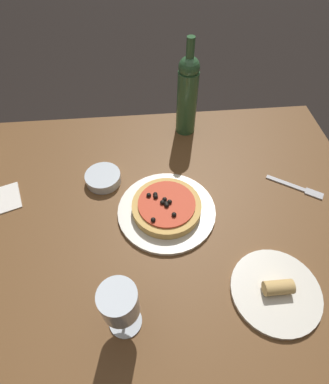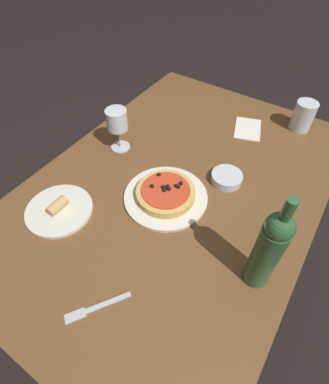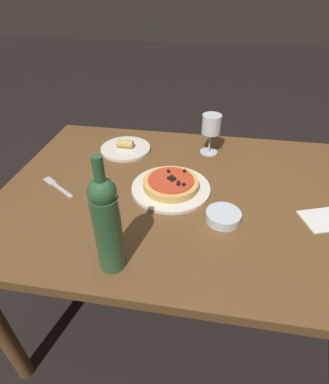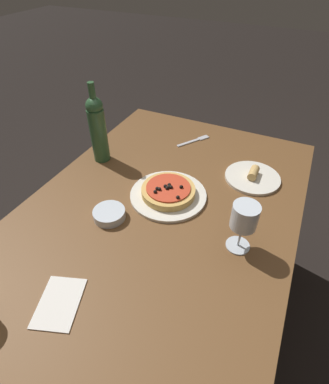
{
  "view_description": "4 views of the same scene",
  "coord_description": "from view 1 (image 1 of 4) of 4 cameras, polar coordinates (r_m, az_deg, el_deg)",
  "views": [
    {
      "loc": [
        -0.02,
        0.51,
        1.49
      ],
      "look_at": [
        -0.08,
        -0.06,
        0.78
      ],
      "focal_mm": 28.0,
      "sensor_mm": 36.0,
      "label": 1
    },
    {
      "loc": [
        -0.64,
        -0.37,
        1.56
      ],
      "look_at": [
        -0.09,
        -0.0,
        0.8
      ],
      "focal_mm": 28.0,
      "sensor_mm": 36.0,
      "label": 2
    },
    {
      "loc": [
        0.05,
        -0.89,
        1.41
      ],
      "look_at": [
        -0.09,
        -0.06,
        0.78
      ],
      "focal_mm": 28.0,
      "sensor_mm": 36.0,
      "label": 3
    },
    {
      "loc": [
        0.71,
        0.36,
        1.51
      ],
      "look_at": [
        -0.02,
        0.01,
        0.82
      ],
      "focal_mm": 28.0,
      "sensor_mm": 36.0,
      "label": 4
    }
  ],
  "objects": [
    {
      "name": "fork",
      "position": [
        1.05,
        24.08,
        0.71
      ],
      "size": [
        0.16,
        0.12,
        0.0
      ],
      "rotation": [
        0.0,
        0.0,
        2.55
      ],
      "color": "#B7B7BC",
      "rests_on": "dining_table"
    },
    {
      "name": "ground_plane",
      "position": [
        1.58,
        -2.69,
        -19.84
      ],
      "size": [
        14.0,
        14.0,
        0.0
      ],
      "primitive_type": "plane",
      "color": "black"
    },
    {
      "name": "pizza",
      "position": [
        0.88,
        0.39,
        -2.77
      ],
      "size": [
        0.2,
        0.2,
        0.04
      ],
      "color": "tan",
      "rests_on": "dinner_plate"
    },
    {
      "name": "dining_table",
      "position": [
        0.97,
        -4.14,
        -7.03
      ],
      "size": [
        1.4,
        0.96,
        0.75
      ],
      "color": "brown",
      "rests_on": "ground_plane"
    },
    {
      "name": "wine_bottle",
      "position": [
        1.07,
        4.37,
        18.04
      ],
      "size": [
        0.07,
        0.07,
        0.34
      ],
      "color": "#2D5633",
      "rests_on": "dining_table"
    },
    {
      "name": "side_plate",
      "position": [
        0.83,
        20.45,
        -17.18
      ],
      "size": [
        0.22,
        0.22,
        0.05
      ],
      "color": "silver",
      "rests_on": "dining_table"
    },
    {
      "name": "wine_glass",
      "position": [
        0.65,
        -8.58,
        -20.28
      ],
      "size": [
        0.08,
        0.08,
        0.18
      ],
      "color": "silver",
      "rests_on": "dining_table"
    },
    {
      "name": "dinner_plate",
      "position": [
        0.9,
        0.4,
        -3.61
      ],
      "size": [
        0.29,
        0.29,
        0.01
      ],
      "color": "silver",
      "rests_on": "dining_table"
    },
    {
      "name": "side_bowl",
      "position": [
        0.98,
        -11.6,
        2.63
      ],
      "size": [
        0.11,
        0.11,
        0.03
      ],
      "color": "silver",
      "rests_on": "dining_table"
    }
  ]
}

